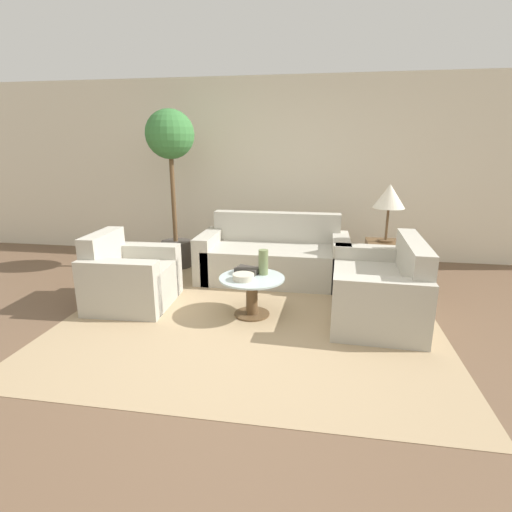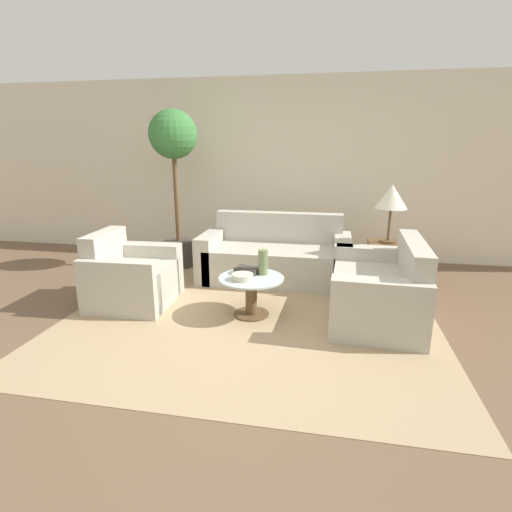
% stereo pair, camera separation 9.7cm
% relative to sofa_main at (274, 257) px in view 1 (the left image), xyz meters
% --- Properties ---
extents(ground_plane, '(14.00, 14.00, 0.00)m').
position_rel_sofa_main_xyz_m(ground_plane, '(-0.19, -1.79, -0.27)').
color(ground_plane, brown).
extents(wall_back, '(10.00, 0.06, 2.60)m').
position_rel_sofa_main_xyz_m(wall_back, '(-0.19, 1.14, 1.03)').
color(wall_back, beige).
rests_on(wall_back, ground_plane).
extents(rug, '(3.60, 3.24, 0.01)m').
position_rel_sofa_main_xyz_m(rug, '(-0.07, -1.20, -0.27)').
color(rug, tan).
rests_on(rug, ground_plane).
extents(sofa_main, '(1.85, 0.87, 0.81)m').
position_rel_sofa_main_xyz_m(sofa_main, '(0.00, 0.00, 0.00)').
color(sofa_main, '#B2AD9E').
rests_on(sofa_main, ground_plane).
extents(armchair, '(0.83, 0.91, 0.78)m').
position_rel_sofa_main_xyz_m(armchair, '(-1.43, -1.12, 0.00)').
color(armchair, '#B2AD9E').
rests_on(armchair, ground_plane).
extents(loveseat, '(0.88, 1.38, 0.79)m').
position_rel_sofa_main_xyz_m(loveseat, '(1.20, -1.02, 0.00)').
color(loveseat, '#B2AD9E').
rests_on(loveseat, ground_plane).
extents(coffee_table, '(0.65, 0.65, 0.40)m').
position_rel_sofa_main_xyz_m(coffee_table, '(-0.07, -1.20, -0.01)').
color(coffee_table, brown).
rests_on(coffee_table, ground_plane).
extents(side_table, '(0.42, 0.42, 0.57)m').
position_rel_sofa_main_xyz_m(side_table, '(1.32, -0.16, 0.01)').
color(side_table, brown).
rests_on(side_table, ground_plane).
extents(table_lamp, '(0.36, 0.36, 0.66)m').
position_rel_sofa_main_xyz_m(table_lamp, '(1.32, -0.16, 0.81)').
color(table_lamp, brown).
rests_on(table_lamp, side_table).
extents(potted_plant, '(0.63, 0.63, 2.11)m').
position_rel_sofa_main_xyz_m(potted_plant, '(-1.41, 0.28, 1.20)').
color(potted_plant, '#3D3833').
rests_on(potted_plant, ground_plane).
extents(vase, '(0.10, 0.10, 0.25)m').
position_rel_sofa_main_xyz_m(vase, '(0.02, -1.08, 0.26)').
color(vase, '#6B7A4C').
rests_on(vase, coffee_table).
extents(bowl, '(0.21, 0.21, 0.06)m').
position_rel_sofa_main_xyz_m(bowl, '(-0.14, -1.29, 0.16)').
color(bowl, beige).
rests_on(bowl, coffee_table).
extents(book_stack, '(0.27, 0.21, 0.06)m').
position_rel_sofa_main_xyz_m(book_stack, '(-0.14, -1.07, 0.16)').
color(book_stack, '#38332D').
rests_on(book_stack, coffee_table).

